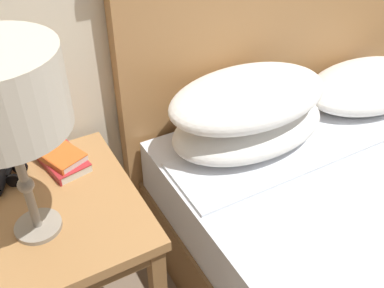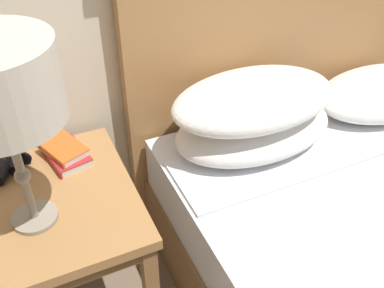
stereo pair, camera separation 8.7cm
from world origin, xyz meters
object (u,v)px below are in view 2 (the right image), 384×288
at_px(nightstand, 42,220).
at_px(book_on_nightstand, 66,155).
at_px(binoculars_pair, 7,165).
at_px(book_stacked_on_top, 63,148).

relative_size(nightstand, book_on_nightstand, 2.93).
distance_m(book_on_nightstand, binoculars_pair, 0.19).
xyz_separation_m(book_on_nightstand, binoculars_pair, (-0.18, 0.02, 0.01)).
height_order(nightstand, book_stacked_on_top, book_stacked_on_top).
relative_size(nightstand, binoculars_pair, 3.58).
height_order(book_on_nightstand, book_stacked_on_top, book_stacked_on_top).
xyz_separation_m(nightstand, binoculars_pair, (-0.06, 0.19, 0.10)).
height_order(book_stacked_on_top, binoculars_pair, book_stacked_on_top).
relative_size(book_stacked_on_top, binoculars_pair, 1.16).
bearing_deg(book_stacked_on_top, nightstand, -124.69).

